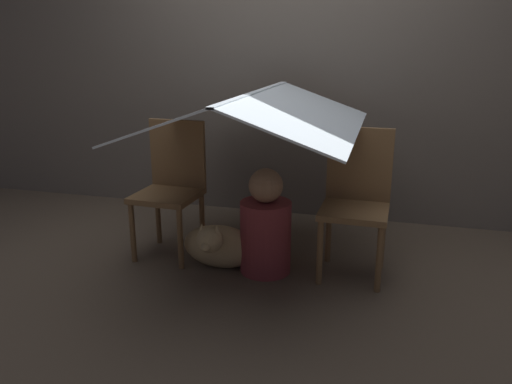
# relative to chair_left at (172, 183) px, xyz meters

# --- Properties ---
(ground_plane) EXTENTS (8.80, 8.80, 0.00)m
(ground_plane) POSITION_rel_chair_left_xyz_m (0.60, -0.28, -0.48)
(ground_plane) COLOR brown
(wall_back) EXTENTS (7.00, 0.05, 2.50)m
(wall_back) POSITION_rel_chair_left_xyz_m (0.60, 1.01, 0.77)
(wall_back) COLOR #6B6056
(wall_back) RESTS_ON ground_plane
(chair_left) EXTENTS (0.41, 0.41, 0.89)m
(chair_left) POSITION_rel_chair_left_xyz_m (0.00, 0.00, 0.00)
(chair_left) COLOR brown
(chair_left) RESTS_ON ground_plane
(chair_right) EXTENTS (0.41, 0.41, 0.89)m
(chair_right) POSITION_rel_chair_left_xyz_m (1.21, 0.00, 0.00)
(chair_right) COLOR brown
(chair_right) RESTS_ON ground_plane
(sheet_canopy) EXTENTS (1.21, 1.58, 0.22)m
(sheet_canopy) POSITION_rel_chair_left_xyz_m (0.60, -0.08, 0.51)
(sheet_canopy) COLOR silver
(person_front) EXTENTS (0.31, 0.31, 0.66)m
(person_front) POSITION_rel_chair_left_xyz_m (0.68, -0.15, -0.20)
(person_front) COLOR maroon
(person_front) RESTS_ON ground_plane
(dog) EXTENTS (0.49, 0.39, 0.36)m
(dog) POSITION_rel_chair_left_xyz_m (0.39, -0.20, -0.32)
(dog) COLOR tan
(dog) RESTS_ON ground_plane
(floor_cushion) EXTENTS (0.34, 0.27, 0.10)m
(floor_cushion) POSITION_rel_chair_left_xyz_m (0.54, 0.01, -0.43)
(floor_cushion) COLOR #CC664C
(floor_cushion) RESTS_ON ground_plane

